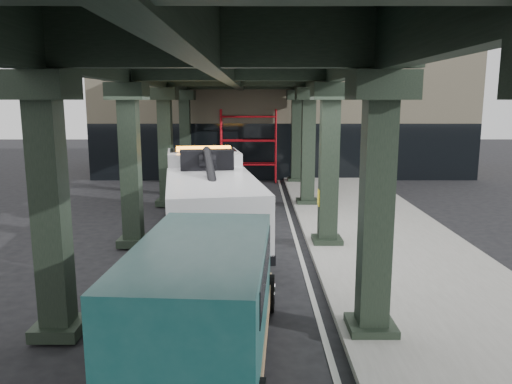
{
  "coord_description": "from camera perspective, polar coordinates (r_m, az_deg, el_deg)",
  "views": [
    {
      "loc": [
        0.37,
        -12.97,
        4.5
      ],
      "look_at": [
        0.4,
        2.16,
        1.7
      ],
      "focal_mm": 35.0,
      "sensor_mm": 36.0,
      "label": 1
    }
  ],
  "objects": [
    {
      "name": "tow_truck",
      "position": [
        16.38,
        -5.5,
        -0.23
      ],
      "size": [
        3.9,
        9.43,
        3.01
      ],
      "rotation": [
        0.0,
        0.0,
        0.16
      ],
      "color": "black",
      "rests_on": "ground"
    },
    {
      "name": "sidewalk",
      "position": [
        16.14,
        14.81,
        -5.78
      ],
      "size": [
        5.0,
        40.0,
        0.15
      ],
      "primitive_type": "cube",
      "color": "gray",
      "rests_on": "ground"
    },
    {
      "name": "towed_van",
      "position": [
        8.59,
        -5.88,
        -12.05
      ],
      "size": [
        2.55,
        5.7,
        2.26
      ],
      "rotation": [
        0.0,
        0.0,
        -0.07
      ],
      "color": "#124140",
      "rests_on": "ground"
    },
    {
      "name": "building",
      "position": [
        33.01,
        2.78,
        9.61
      ],
      "size": [
        22.0,
        10.0,
        8.0
      ],
      "primitive_type": "cube",
      "color": "#C6B793",
      "rests_on": "ground"
    },
    {
      "name": "lane_stripe",
      "position": [
        15.68,
        4.8,
        -6.21
      ],
      "size": [
        0.12,
        38.0,
        0.01
      ],
      "primitive_type": "cube",
      "color": "silver",
      "rests_on": "ground"
    },
    {
      "name": "viaduct",
      "position": [
        15.02,
        -3.13,
        14.14
      ],
      "size": [
        7.4,
        32.0,
        6.4
      ],
      "color": "black",
      "rests_on": "ground"
    },
    {
      "name": "scaffolding",
      "position": [
        27.72,
        -0.86,
        5.53
      ],
      "size": [
        3.08,
        0.88,
        4.0
      ],
      "color": "red",
      "rests_on": "ground"
    },
    {
      "name": "ground",
      "position": [
        13.73,
        -1.66,
        -8.65
      ],
      "size": [
        90.0,
        90.0,
        0.0
      ],
      "primitive_type": "plane",
      "color": "black",
      "rests_on": "ground"
    }
  ]
}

